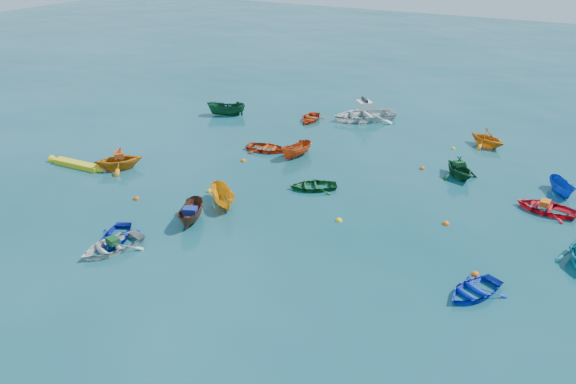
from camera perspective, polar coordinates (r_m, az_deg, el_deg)
The scene contains 33 objects.
ground at distance 28.57m, azimuth -4.82°, elevation -4.56°, with size 160.00×160.00×0.00m, color #093C43.
dinghy_blue_sw at distance 29.51m, azimuth -17.05°, elevation -4.65°, with size 1.94×2.71×0.56m, color #0D1CAD.
dinghy_white_near at distance 28.70m, azimuth -17.42°, elevation -5.63°, with size 2.28×3.18×0.66m, color beige.
sampan_brown_mid at distance 30.31m, azimuth -9.74°, elevation -2.96°, with size 1.06×2.83×1.09m, color #512C1D.
dinghy_blue_se at distance 25.68m, azimuth 18.31°, elevation -9.81°, with size 2.07×2.89×0.60m, color #1032CE.
dinghy_orange_w at distance 37.78m, azimuth -16.71°, elevation 2.26°, with size 2.56×2.97×1.56m, color orange.
sampan_yellow_mid at distance 31.79m, azimuth -6.54°, elevation -1.31°, with size 1.11×2.94×1.14m, color #FFA416.
dinghy_green_e at distance 33.54m, azimuth 2.54°, elevation 0.35°, with size 2.02×2.82×0.59m, color #13521E.
dinghy_red_nw at distance 39.17m, azimuth -2.15°, elevation 4.22°, with size 2.11×2.95×0.61m, color #BE390F.
sampan_orange_n at distance 38.13m, azimuth 0.86°, elevation 3.61°, with size 1.03×2.74×1.06m, color #C14312.
dinghy_green_n at distance 36.62m, azimuth 16.90°, elevation 1.47°, with size 2.33×2.70×1.42m, color #0F4320.
dinghy_red_ne at distance 34.01m, azimuth 24.68°, elevation -1.78°, with size 2.26×3.15×0.65m, color red.
sampan_blue_far at distance 36.58m, azimuth 25.94°, elevation -0.14°, with size 0.93×2.46×0.95m, color #0E3CB5.
dinghy_red_far at distance 45.38m, azimuth 2.29°, elevation 7.28°, with size 2.01×2.81×0.58m, color red.
dinghy_orange_far at distance 42.34m, azimuth 19.48°, elevation 4.40°, with size 2.38×2.76×1.45m, color orange.
sampan_green_far at distance 46.88m, azimuth -6.27°, elevation 7.76°, with size 1.17×3.10×1.20m, color #0F4323.
kayak_yellow at distance 38.99m, azimuth -20.58°, elevation 2.41°, with size 0.64×4.25×0.44m, color yellow, non-canonical shape.
motorboat_white at distance 46.00m, azimuth 7.68°, elevation 7.33°, with size 3.64×5.09×1.66m, color silver.
tarp_green_a at distance 28.50m, azimuth -17.37°, elevation -4.74°, with size 0.61×0.46×0.30m, color #10411C.
tarp_blue_a at distance 29.85m, azimuth -9.91°, elevation -1.89°, with size 0.72×0.54×0.35m, color navy.
tarp_orange_a at distance 37.42m, azimuth -16.82°, elevation 3.62°, with size 0.75×0.57×0.37m, color #BF4013.
tarp_green_b at distance 36.36m, azimuth 16.99°, elevation 2.77°, with size 0.63×0.48×0.31m, color #104120.
tarp_orange_b at distance 33.82m, azimuth 24.67°, elevation -1.02°, with size 0.63×0.48×0.31m, color orange.
buoy_or_a at distance 33.38m, azimuth -15.14°, elevation -0.71°, with size 0.37×0.37×0.37m, color #D1460B.
buoy_ye_a at distance 33.41m, azimuth -7.96°, elevation 0.01°, with size 0.37×0.37×0.37m, color gold.
buoy_or_b at distance 26.96m, azimuth 18.46°, elevation -7.99°, with size 0.36×0.36×0.36m, color #F65B0D.
buoy_ye_b at distance 38.77m, azimuth -20.48°, elevation 2.29°, with size 0.32×0.32×0.32m, color yellow.
buoy_or_c at distance 37.50m, azimuth -4.56°, elevation 3.14°, with size 0.37×0.37×0.37m, color orange.
buoy_ye_c at distance 30.05m, azimuth 5.20°, elevation -2.95°, with size 0.37×0.37×0.37m, color yellow.
buoy_or_d at distance 30.76m, azimuth 15.74°, elevation -3.17°, with size 0.38×0.38×0.38m, color #E95D0C.
buoy_ye_d at distance 40.40m, azimuth 2.22°, elevation 4.90°, with size 0.30×0.30×0.30m, color yellow.
buoy_or_e at distance 37.23m, azimuth 13.46°, elevation 2.30°, with size 0.35×0.35×0.35m, color #D4540B.
buoy_ye_e at distance 41.12m, azimuth 16.43°, elevation 4.22°, with size 0.30×0.30×0.30m, color yellow.
Camera 1 is at (13.87, -20.42, 14.39)m, focal length 35.00 mm.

